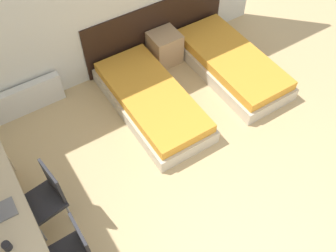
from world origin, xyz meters
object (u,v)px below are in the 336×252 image
nightstand (165,48)px  bed_near_door (231,64)px  chair_near_laptop (46,196)px  bed_near_window (152,101)px  chair_near_notebook (73,251)px

nightstand → bed_near_door: bearing=-47.6°
bed_near_door → chair_near_laptop: (-3.25, -0.82, 0.33)m
bed_near_window → nightstand: size_ratio=3.82×
bed_near_window → chair_near_laptop: chair_near_laptop is taller
nightstand → chair_near_notebook: size_ratio=0.58×
bed_near_door → nightstand: nightstand is taller
nightstand → chair_near_notebook: 3.44m
nightstand → chair_near_laptop: chair_near_laptop is taller
bed_near_door → chair_near_notebook: (-3.25, -1.54, 0.33)m
bed_near_window → chair_near_laptop: (-1.81, -0.82, 0.33)m
bed_near_window → chair_near_laptop: bearing=-155.7°
bed_near_door → nightstand: 1.07m
bed_near_window → nightstand: 1.07m
chair_near_laptop → chair_near_notebook: size_ratio=1.00×
chair_near_laptop → chair_near_notebook: 0.72m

